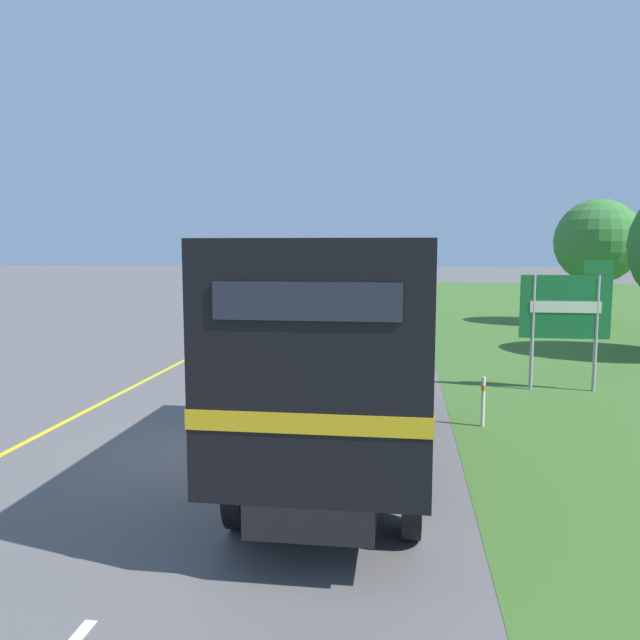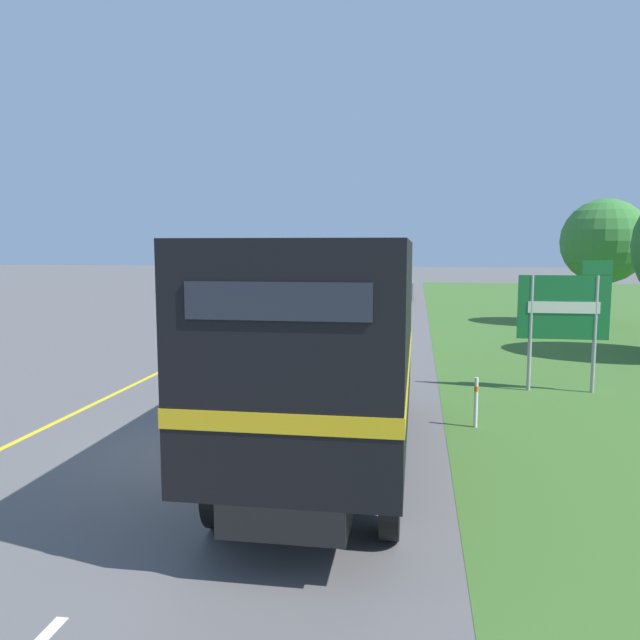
# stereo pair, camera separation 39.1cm
# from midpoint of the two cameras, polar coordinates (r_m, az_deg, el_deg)

# --- Properties ---
(ground_plane) EXTENTS (200.00, 200.00, 0.00)m
(ground_plane) POSITION_cam_midpoint_polar(r_m,az_deg,el_deg) (10.69, -7.79, -11.71)
(ground_plane) COLOR #5B5959
(edge_line_yellow) EXTENTS (0.12, 65.78, 0.01)m
(edge_line_yellow) POSITION_cam_midpoint_polar(r_m,az_deg,el_deg) (28.86, -4.53, -0.03)
(edge_line_yellow) COLOR yellow
(edge_line_yellow) RESTS_ON ground
(centre_dash_near) EXTENTS (0.12, 2.60, 0.01)m
(centre_dash_near) POSITION_cam_midpoint_polar(r_m,az_deg,el_deg) (11.17, -7.01, -10.88)
(centre_dash_near) COLOR white
(centre_dash_near) RESTS_ON ground
(centre_dash_mid_a) EXTENTS (0.12, 2.60, 0.01)m
(centre_dash_mid_a) POSITION_cam_midpoint_polar(r_m,az_deg,el_deg) (17.42, -1.07, -4.44)
(centre_dash_mid_a) COLOR white
(centre_dash_mid_a) RESTS_ON ground
(centre_dash_mid_b) EXTENTS (0.12, 2.60, 0.01)m
(centre_dash_mid_b) POSITION_cam_midpoint_polar(r_m,az_deg,el_deg) (23.86, 1.66, -1.42)
(centre_dash_mid_b) COLOR white
(centre_dash_mid_b) RESTS_ON ground
(centre_dash_far) EXTENTS (0.12, 2.60, 0.01)m
(centre_dash_far) POSITION_cam_midpoint_polar(r_m,az_deg,el_deg) (30.37, 3.22, 0.31)
(centre_dash_far) COLOR white
(centre_dash_far) RESTS_ON ground
(centre_dash_farthest) EXTENTS (0.12, 2.60, 0.01)m
(centre_dash_farthest) POSITION_cam_midpoint_polar(r_m,az_deg,el_deg) (36.91, 4.23, 1.43)
(centre_dash_farthest) COLOR white
(centre_dash_farthest) RESTS_ON ground
(horse_trailer_truck) EXTENTS (2.39, 8.20, 3.45)m
(horse_trailer_truck) POSITION_cam_midpoint_polar(r_m,az_deg,el_deg) (9.62, 2.29, -1.83)
(horse_trailer_truck) COLOR black
(horse_trailer_truck) RESTS_ON ground
(lead_car_white) EXTENTS (1.80, 4.49, 1.85)m
(lead_car_white) POSITION_cam_midpoint_polar(r_m,az_deg,el_deg) (27.30, -0.85, 1.59)
(lead_car_white) COLOR black
(lead_car_white) RESTS_ON ground
(lead_car_grey_ahead) EXTENTS (1.80, 4.40, 1.88)m
(lead_car_grey_ahead) POSITION_cam_midpoint_polar(r_m,az_deg,el_deg) (40.85, 7.55, 3.23)
(lead_car_grey_ahead) COLOR black
(lead_car_grey_ahead) RESTS_ON ground
(lead_car_red_ahead) EXTENTS (1.80, 4.24, 1.74)m
(lead_car_red_ahead) POSITION_cam_midpoint_polar(r_m,az_deg,el_deg) (51.02, 3.41, 3.88)
(lead_car_red_ahead) COLOR black
(lead_car_red_ahead) RESTS_ON ground
(highway_sign) EXTENTS (2.04, 0.09, 3.06)m
(highway_sign) POSITION_cam_midpoint_polar(r_m,az_deg,el_deg) (15.51, 22.16, 0.84)
(highway_sign) COLOR #9E9EA3
(highway_sign) RESTS_ON ground
(roadside_tree_mid) EXTENTS (3.61, 3.61, 5.42)m
(roadside_tree_mid) POSITION_cam_midpoint_polar(r_m,az_deg,el_deg) (29.50, 24.91, 6.53)
(roadside_tree_mid) COLOR brown
(roadside_tree_mid) RESTS_ON ground
(delineator_post) EXTENTS (0.08, 0.08, 0.95)m
(delineator_post) POSITION_cam_midpoint_polar(r_m,az_deg,el_deg) (12.13, 14.98, -7.17)
(delineator_post) COLOR white
(delineator_post) RESTS_ON ground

